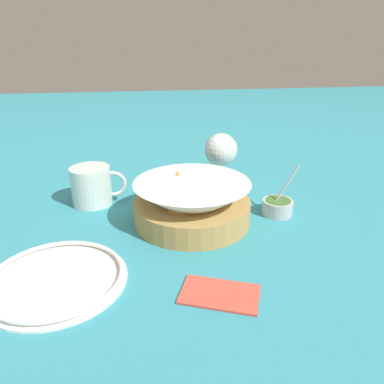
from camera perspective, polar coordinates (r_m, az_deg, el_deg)
ground_plane at (r=0.82m, az=-2.56°, el=-4.14°), size 4.00×4.00×0.00m
food_basket at (r=0.80m, az=0.01°, el=-1.89°), size 0.25×0.25×0.10m
sauce_cup at (r=0.86m, az=12.92°, el=-2.13°), size 0.08×0.07×0.12m
wine_glass at (r=0.97m, az=4.41°, el=6.21°), size 0.09×0.09×0.14m
beer_mug at (r=0.91m, az=-14.99°, el=0.75°), size 0.13×0.09×0.09m
side_plate at (r=0.67m, az=-20.05°, el=-12.25°), size 0.23×0.23×0.01m
napkin at (r=0.60m, az=4.26°, el=-15.11°), size 0.14×0.11×0.01m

